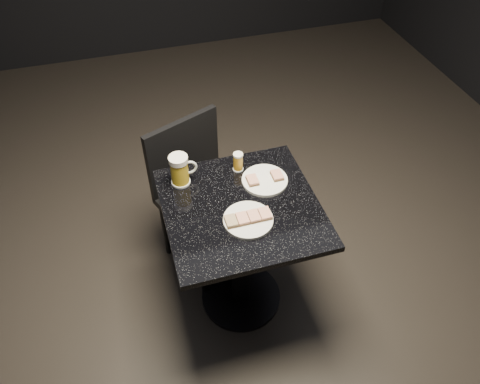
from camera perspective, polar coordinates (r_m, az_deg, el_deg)
name	(u,v)px	position (r m, az deg, el deg)	size (l,w,h in m)	color
floor	(241,297)	(2.71, 0.12, -12.68)	(6.00, 6.00, 0.00)	black
plate_large	(248,220)	(2.05, 1.00, -3.42)	(0.22, 0.22, 0.01)	silver
plate_small	(265,180)	(2.23, 3.03, 1.45)	(0.22, 0.22, 0.01)	white
table	(241,240)	(2.30, 0.14, -5.86)	(0.70, 0.70, 0.75)	black
beer_mug	(180,170)	(2.19, -7.33, 2.70)	(0.13, 0.09, 0.16)	silver
beer_tumbler	(238,162)	(2.26, -0.24, 3.71)	(0.05, 0.05, 0.10)	silver
chair	(199,190)	(2.55, -4.99, 0.30)	(0.57, 0.57, 0.89)	black
canapes_on_plate_large	(248,217)	(2.04, 1.01, -3.12)	(0.20, 0.07, 0.02)	#4C3521
canapes_on_plate_small	(265,178)	(2.22, 3.04, 1.75)	(0.17, 0.07, 0.02)	#4C3521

